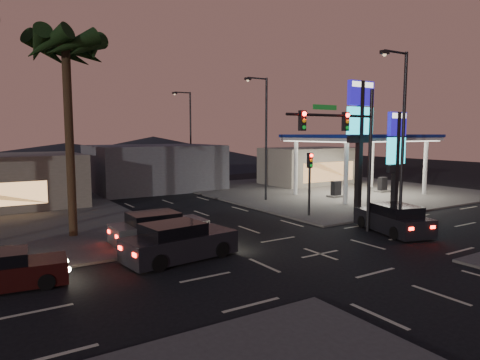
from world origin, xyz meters
TOP-DOWN VIEW (x-y plane):
  - ground at (0.00, 0.00)m, footprint 140.00×140.00m
  - corner_lot_ne at (16.00, 16.00)m, footprint 24.00×24.00m
  - gas_station at (16.00, 12.00)m, footprint 12.20×8.20m
  - convenience_store at (18.00, 21.00)m, footprint 10.00×6.00m
  - pylon_sign_tall at (8.50, 5.50)m, footprint 2.20×0.35m
  - pylon_sign_short at (11.00, 4.50)m, footprint 1.60×0.35m
  - traffic_signal_mast at (3.76, 1.99)m, footprint 6.10×0.39m
  - pedestal_signal at (5.50, 6.98)m, footprint 0.32×0.39m
  - streetlight_near at (6.79, 1.00)m, footprint 2.14×0.25m
  - streetlight_mid at (6.79, 14.00)m, footprint 2.14×0.25m
  - streetlight_far at (6.79, 28.00)m, footprint 2.14×0.25m
  - palm_a at (-9.00, 9.50)m, footprint 4.41×4.41m
  - building_far_mid at (2.00, 26.00)m, footprint 12.00×9.00m
  - hill_right at (15.00, 60.00)m, footprint 50.00×50.00m
  - hill_center at (0.00, 60.00)m, footprint 60.00×60.00m
  - car_lane_a_front at (-5.89, 2.77)m, footprint 5.28×2.66m
  - car_lane_a_mid at (-12.68, 2.82)m, footprint 4.33×2.18m
  - car_lane_b_front at (-5.57, 5.94)m, footprint 4.93×2.11m
  - suv_station at (6.48, 1.02)m, footprint 3.27×5.18m

SIDE VIEW (x-z plane):
  - ground at x=0.00m, z-range 0.00..0.00m
  - corner_lot_ne at x=16.00m, z-range 0.00..0.12m
  - car_lane_a_mid at x=-12.68m, z-range -0.05..1.32m
  - car_lane_b_front at x=-5.57m, z-range -0.06..1.54m
  - suv_station at x=6.48m, z-range -0.06..1.56m
  - car_lane_a_front at x=-5.89m, z-range -0.06..1.61m
  - convenience_store at x=18.00m, z-range 0.00..4.00m
  - hill_center at x=0.00m, z-range 0.00..4.00m
  - building_far_mid at x=2.00m, z-range 0.00..4.40m
  - hill_right at x=15.00m, z-range 0.00..5.00m
  - pedestal_signal at x=5.50m, z-range 0.77..5.07m
  - pylon_sign_short at x=11.00m, z-range 1.16..8.16m
  - gas_station at x=16.00m, z-range 2.34..7.82m
  - traffic_signal_mast at x=3.76m, z-range 1.23..9.23m
  - streetlight_near at x=6.79m, z-range 0.72..10.72m
  - streetlight_mid at x=6.79m, z-range 0.72..10.72m
  - streetlight_far at x=6.79m, z-range 0.72..10.72m
  - pylon_sign_tall at x=8.50m, z-range 1.89..10.89m
  - palm_a at x=-9.00m, z-range 4.00..14.86m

